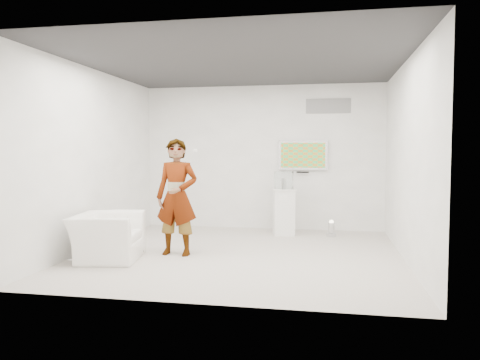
{
  "coord_description": "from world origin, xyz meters",
  "views": [
    {
      "loc": [
        1.34,
        -7.24,
        1.64
      ],
      "look_at": [
        -0.12,
        0.6,
        1.14
      ],
      "focal_mm": 35.0,
      "sensor_mm": 36.0,
      "label": 1
    }
  ],
  "objects": [
    {
      "name": "room",
      "position": [
        0.0,
        0.0,
        1.5
      ],
      "size": [
        5.01,
        5.01,
        3.0
      ],
      "color": "beige",
      "rests_on": "ground"
    },
    {
      "name": "tv",
      "position": [
        0.85,
        2.45,
        1.55
      ],
      "size": [
        1.0,
        0.08,
        0.6
      ],
      "primitive_type": "cube",
      "color": "silver",
      "rests_on": "room"
    },
    {
      "name": "logo_decal",
      "position": [
        1.35,
        2.49,
        2.55
      ],
      "size": [
        0.9,
        0.02,
        0.3
      ],
      "primitive_type": "cube",
      "color": "gray",
      "rests_on": "room"
    },
    {
      "name": "person",
      "position": [
        -0.98,
        -0.25,
        0.92
      ],
      "size": [
        0.69,
        0.47,
        1.83
      ],
      "primitive_type": "imported",
      "rotation": [
        0.0,
        0.0,
        -0.04
      ],
      "color": "white",
      "rests_on": "room"
    },
    {
      "name": "armchair",
      "position": [
        -1.91,
        -0.75,
        0.35
      ],
      "size": [
        1.08,
        1.19,
        0.69
      ],
      "primitive_type": "imported",
      "rotation": [
        0.0,
        0.0,
        1.72
      ],
      "color": "white",
      "rests_on": "room"
    },
    {
      "name": "pedestal",
      "position": [
        0.52,
        1.84,
        0.45
      ],
      "size": [
        0.52,
        0.52,
        0.9
      ],
      "primitive_type": "cube",
      "rotation": [
        0.0,
        0.0,
        0.21
      ],
      "color": "white",
      "rests_on": "room"
    },
    {
      "name": "floor_uplight",
      "position": [
        1.43,
        1.78,
        0.15
      ],
      "size": [
        0.25,
        0.25,
        0.3
      ],
      "primitive_type": "cylinder",
      "rotation": [
        0.0,
        0.0,
        0.39
      ],
      "color": "silver",
      "rests_on": "room"
    },
    {
      "name": "vitrine",
      "position": [
        0.52,
        1.84,
        1.07
      ],
      "size": [
        0.35,
        0.35,
        0.34
      ],
      "primitive_type": "cube",
      "rotation": [
        0.0,
        0.0,
        -0.02
      ],
      "color": "white",
      "rests_on": "pedestal"
    },
    {
      "name": "console",
      "position": [
        0.52,
        1.84,
        1.0
      ],
      "size": [
        0.09,
        0.15,
        0.2
      ],
      "primitive_type": "cube",
      "rotation": [
        0.0,
        0.0,
        0.32
      ],
      "color": "white",
      "rests_on": "pedestal"
    },
    {
      "name": "wii_remote",
      "position": [
        -0.72,
        -0.11,
        1.65
      ],
      "size": [
        0.05,
        0.15,
        0.04
      ],
      "primitive_type": "cube",
      "rotation": [
        0.0,
        0.0,
        -0.07
      ],
      "color": "white",
      "rests_on": "person"
    }
  ]
}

